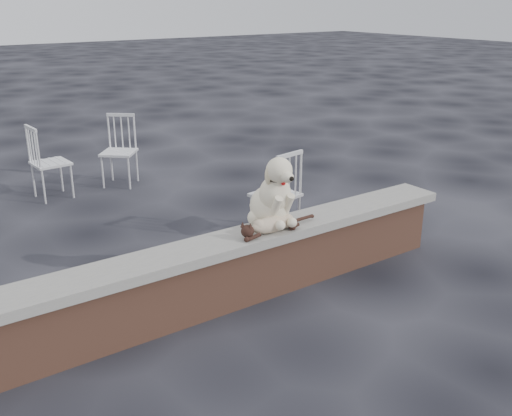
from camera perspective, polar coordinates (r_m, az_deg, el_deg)
ground at (r=4.65m, az=-10.92°, el=-11.75°), size 60.00×60.00×0.00m
brick_wall at (r=4.53m, az=-11.13°, el=-9.05°), size 6.00×0.30×0.50m
capstone at (r=4.40m, az=-11.38°, el=-5.74°), size 6.20×0.40×0.08m
dog at (r=4.89m, az=1.36°, el=1.84°), size 0.43×0.55×0.63m
cat at (r=4.82m, az=1.62°, el=-1.47°), size 0.93×0.24×0.16m
chair_e at (r=7.77m, az=-19.42°, el=4.28°), size 0.59×0.59×0.94m
chair_c at (r=6.15m, az=1.90°, el=1.47°), size 0.65×0.65×0.94m
chair_d at (r=8.06m, az=-13.25°, el=5.44°), size 0.79×0.79×0.94m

